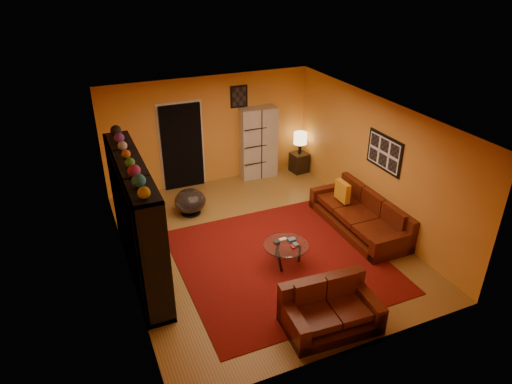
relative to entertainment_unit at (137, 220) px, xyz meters
name	(u,v)px	position (x,y,z in m)	size (l,w,h in m)	color
floor	(260,242)	(2.27, 0.00, -1.05)	(6.00, 6.00, 0.00)	brown
ceiling	(261,114)	(2.27, 0.00, 1.55)	(6.00, 6.00, 0.00)	white
wall_back	(210,131)	(2.27, 3.00, 0.25)	(6.00, 6.00, 0.00)	orange
wall_front	(355,277)	(2.27, -3.00, 0.25)	(6.00, 6.00, 0.00)	orange
wall_left	(121,209)	(-0.23, 0.00, 0.25)	(6.00, 6.00, 0.00)	orange
wall_right	(374,161)	(4.78, 0.00, 0.25)	(6.00, 6.00, 0.00)	orange
rug	(281,260)	(2.38, -0.70, -1.04)	(3.60, 3.60, 0.01)	#570B09
doorway	(182,147)	(1.57, 2.96, -0.03)	(0.95, 0.10, 2.04)	black
wall_art_right	(384,153)	(4.75, -0.30, 0.55)	(0.03, 1.00, 0.70)	black
wall_art_back	(239,96)	(3.02, 2.98, 1.00)	(0.42, 0.03, 0.52)	black
entertainment_unit	(137,220)	(0.00, 0.00, 0.00)	(0.45, 3.00, 2.10)	black
tv	(140,222)	(0.05, -0.01, -0.04)	(0.13, 0.99, 0.57)	black
sofa	(363,215)	(4.42, -0.31, -0.77)	(0.99, 2.39, 0.85)	#441309
loveseat	(329,308)	(2.32, -2.42, -0.76)	(1.45, 0.92, 0.85)	#441309
throw_pillow	(342,191)	(4.22, 0.20, -0.42)	(0.12, 0.42, 0.42)	orange
coffee_table	(286,247)	(2.41, -0.81, -0.68)	(0.81, 0.81, 0.40)	silver
storage_cabinet	(258,143)	(3.45, 2.80, -0.16)	(0.89, 0.39, 1.78)	beige
bowl_chair	(190,201)	(1.34, 1.63, -0.75)	(0.68, 0.68, 0.55)	black
side_table	(299,162)	(4.52, 2.63, -0.80)	(0.40, 0.40, 0.50)	black
table_lamp	(300,139)	(4.52, 2.63, -0.15)	(0.33, 0.33, 0.56)	black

